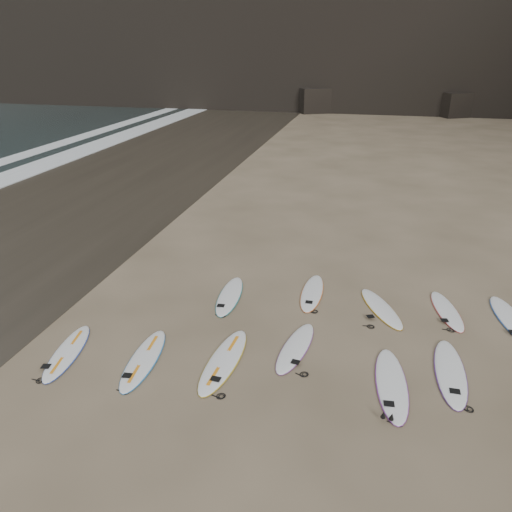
{
  "coord_description": "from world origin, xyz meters",
  "views": [
    {
      "loc": [
        0.88,
        -9.77,
        6.85
      ],
      "look_at": [
        -1.99,
        2.34,
        1.5
      ],
      "focal_mm": 35.0,
      "sensor_mm": 36.0,
      "label": 1
    }
  ],
  "objects_px": {
    "surfboard_4": "(450,372)",
    "surfboard_6": "(312,292)",
    "surfboard_2": "(296,347)",
    "surfboard_3": "(392,383)",
    "surfboard_1": "(224,360)",
    "surfboard_8": "(447,310)",
    "surfboard_0": "(144,359)",
    "surfboard_7": "(381,308)",
    "surfboard_11": "(67,352)",
    "surfboard_9": "(512,319)",
    "surfboard_5": "(230,296)"
  },
  "relations": [
    {
      "from": "surfboard_4",
      "to": "surfboard_6",
      "type": "height_order",
      "value": "surfboard_4"
    },
    {
      "from": "surfboard_2",
      "to": "surfboard_3",
      "type": "relative_size",
      "value": 0.89
    },
    {
      "from": "surfboard_1",
      "to": "surfboard_3",
      "type": "bearing_deg",
      "value": 3.57
    },
    {
      "from": "surfboard_8",
      "to": "surfboard_1",
      "type": "bearing_deg",
      "value": -156.72
    },
    {
      "from": "surfboard_0",
      "to": "surfboard_8",
      "type": "height_order",
      "value": "surfboard_0"
    },
    {
      "from": "surfboard_7",
      "to": "surfboard_11",
      "type": "relative_size",
      "value": 0.98
    },
    {
      "from": "surfboard_1",
      "to": "surfboard_8",
      "type": "xyz_separation_m",
      "value": [
        5.31,
        3.68,
        -0.01
      ]
    },
    {
      "from": "surfboard_1",
      "to": "surfboard_3",
      "type": "relative_size",
      "value": 1.03
    },
    {
      "from": "surfboard_2",
      "to": "surfboard_6",
      "type": "bearing_deg",
      "value": 98.52
    },
    {
      "from": "surfboard_1",
      "to": "surfboard_7",
      "type": "xyz_separation_m",
      "value": [
        3.55,
        3.4,
        -0.01
      ]
    },
    {
      "from": "surfboard_3",
      "to": "surfboard_4",
      "type": "height_order",
      "value": "same"
    },
    {
      "from": "surfboard_6",
      "to": "surfboard_11",
      "type": "relative_size",
      "value": 1.01
    },
    {
      "from": "surfboard_3",
      "to": "surfboard_11",
      "type": "relative_size",
      "value": 1.1
    },
    {
      "from": "surfboard_7",
      "to": "surfboard_6",
      "type": "bearing_deg",
      "value": 141.42
    },
    {
      "from": "surfboard_8",
      "to": "surfboard_9",
      "type": "xyz_separation_m",
      "value": [
        1.63,
        -0.12,
        0.01
      ]
    },
    {
      "from": "surfboard_2",
      "to": "surfboard_7",
      "type": "bearing_deg",
      "value": 59.65
    },
    {
      "from": "surfboard_6",
      "to": "surfboard_7",
      "type": "bearing_deg",
      "value": -13.71
    },
    {
      "from": "surfboard_2",
      "to": "surfboard_4",
      "type": "relative_size",
      "value": 0.89
    },
    {
      "from": "surfboard_4",
      "to": "surfboard_8",
      "type": "bearing_deg",
      "value": 85.57
    },
    {
      "from": "surfboard_1",
      "to": "surfboard_2",
      "type": "bearing_deg",
      "value": 34.45
    },
    {
      "from": "surfboard_1",
      "to": "surfboard_7",
      "type": "relative_size",
      "value": 1.14
    },
    {
      "from": "surfboard_2",
      "to": "surfboard_6",
      "type": "relative_size",
      "value": 0.97
    },
    {
      "from": "surfboard_5",
      "to": "surfboard_7",
      "type": "height_order",
      "value": "surfboard_5"
    },
    {
      "from": "surfboard_5",
      "to": "surfboard_8",
      "type": "distance_m",
      "value": 6.1
    },
    {
      "from": "surfboard_2",
      "to": "surfboard_9",
      "type": "bearing_deg",
      "value": 34.77
    },
    {
      "from": "surfboard_2",
      "to": "surfboard_6",
      "type": "height_order",
      "value": "surfboard_6"
    },
    {
      "from": "surfboard_3",
      "to": "surfboard_4",
      "type": "relative_size",
      "value": 1.0
    },
    {
      "from": "surfboard_1",
      "to": "surfboard_2",
      "type": "xyz_separation_m",
      "value": [
        1.54,
        0.93,
        -0.01
      ]
    },
    {
      "from": "surfboard_1",
      "to": "surfboard_8",
      "type": "height_order",
      "value": "surfboard_1"
    },
    {
      "from": "surfboard_4",
      "to": "surfboard_7",
      "type": "xyz_separation_m",
      "value": [
        -1.53,
        2.65,
        -0.0
      ]
    },
    {
      "from": "surfboard_11",
      "to": "surfboard_5",
      "type": "bearing_deg",
      "value": 40.88
    },
    {
      "from": "surfboard_2",
      "to": "surfboard_11",
      "type": "distance_m",
      "value": 5.47
    },
    {
      "from": "surfboard_1",
      "to": "surfboard_5",
      "type": "height_order",
      "value": "surfboard_1"
    },
    {
      "from": "surfboard_1",
      "to": "surfboard_4",
      "type": "relative_size",
      "value": 1.03
    },
    {
      "from": "surfboard_8",
      "to": "surfboard_9",
      "type": "distance_m",
      "value": 1.63
    },
    {
      "from": "surfboard_0",
      "to": "surfboard_7",
      "type": "bearing_deg",
      "value": 30.06
    },
    {
      "from": "surfboard_4",
      "to": "surfboard_5",
      "type": "relative_size",
      "value": 1.06
    },
    {
      "from": "surfboard_1",
      "to": "surfboard_5",
      "type": "bearing_deg",
      "value": 106.95
    },
    {
      "from": "surfboard_3",
      "to": "surfboard_8",
      "type": "bearing_deg",
      "value": 62.49
    },
    {
      "from": "surfboard_5",
      "to": "surfboard_8",
      "type": "height_order",
      "value": "surfboard_5"
    },
    {
      "from": "surfboard_9",
      "to": "surfboard_7",
      "type": "bearing_deg",
      "value": 173.69
    },
    {
      "from": "surfboard_1",
      "to": "surfboard_11",
      "type": "height_order",
      "value": "surfboard_1"
    },
    {
      "from": "surfboard_7",
      "to": "surfboard_4",
      "type": "bearing_deg",
      "value": -84.78
    },
    {
      "from": "surfboard_3",
      "to": "surfboard_11",
      "type": "height_order",
      "value": "surfboard_3"
    },
    {
      "from": "surfboard_4",
      "to": "surfboard_11",
      "type": "relative_size",
      "value": 1.1
    },
    {
      "from": "surfboard_0",
      "to": "surfboard_6",
      "type": "height_order",
      "value": "surfboard_0"
    },
    {
      "from": "surfboard_4",
      "to": "surfboard_11",
      "type": "height_order",
      "value": "surfboard_4"
    },
    {
      "from": "surfboard_0",
      "to": "surfboard_2",
      "type": "distance_m",
      "value": 3.62
    },
    {
      "from": "surfboard_6",
      "to": "surfboard_8",
      "type": "relative_size",
      "value": 1.07
    },
    {
      "from": "surfboard_0",
      "to": "surfboard_5",
      "type": "height_order",
      "value": "surfboard_0"
    }
  ]
}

